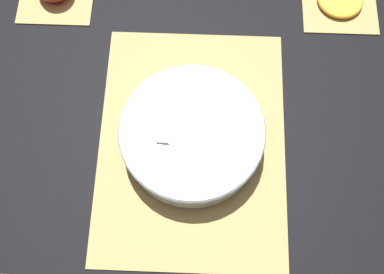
{
  "coord_description": "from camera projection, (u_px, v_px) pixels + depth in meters",
  "views": [
    {
      "loc": [
        0.27,
        0.01,
        0.79
      ],
      "look_at": [
        0.0,
        0.0,
        0.03
      ],
      "focal_mm": 42.0,
      "sensor_mm": 36.0,
      "label": 1
    }
  ],
  "objects": [
    {
      "name": "bamboo_mat_center",
      "position": [
        192.0,
        142.0,
        0.84
      ],
      "size": [
        0.47,
        0.35,
        0.01
      ],
      "color": "tan",
      "rests_on": "ground_plane"
    },
    {
      "name": "coaster_mat_far_left",
      "position": [
        339.0,
        2.0,
        0.94
      ],
      "size": [
        0.15,
        0.15,
        0.01
      ],
      "color": "tan",
      "rests_on": "ground_plane"
    },
    {
      "name": "fruit_salad_bowl",
      "position": [
        192.0,
        135.0,
        0.8
      ],
      "size": [
        0.26,
        0.26,
        0.07
      ],
      "color": "silver",
      "rests_on": "bamboo_mat_center"
    },
    {
      "name": "ground_plane",
      "position": [
        192.0,
        143.0,
        0.84
      ],
      "size": [
        6.0,
        6.0,
        0.0
      ],
      "primitive_type": "plane",
      "color": "black"
    }
  ]
}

